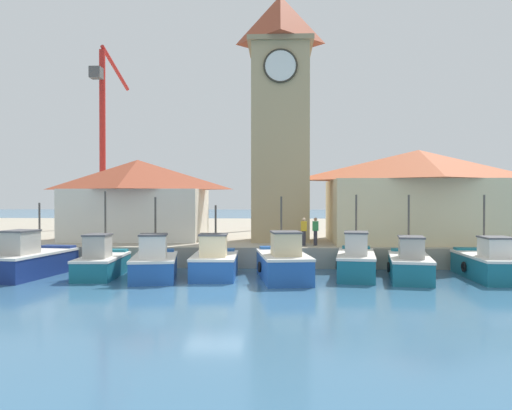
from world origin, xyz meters
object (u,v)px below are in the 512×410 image
(port_crane_far, at_px, (103,160))
(dock_worker_near_tower, at_px, (304,231))
(fishing_boat_mid_left, at_px, (154,263))
(dock_worker_along_quay, at_px, (315,231))
(fishing_boat_left_inner, at_px, (102,262))
(port_crane_near, at_px, (281,155))
(warehouse_left, at_px, (138,198))
(fishing_boat_far_right, at_px, (489,264))
(fishing_boat_right_inner, at_px, (356,261))
(fishing_boat_right_outer, at_px, (410,264))
(fishing_boat_mid_right, at_px, (283,263))
(fishing_boat_center, at_px, (215,262))
(warehouse_right, at_px, (419,195))
(fishing_boat_left_outer, at_px, (30,261))
(clock_tower, at_px, (280,112))

(port_crane_far, xyz_separation_m, dock_worker_near_tower, (17.64, -16.43, -5.47))
(fishing_boat_mid_left, bearing_deg, dock_worker_along_quay, 32.78)
(fishing_boat_left_inner, xyz_separation_m, port_crane_near, (9.07, 21.23, 7.15))
(fishing_boat_left_inner, bearing_deg, warehouse_left, 94.32)
(fishing_boat_far_right, xyz_separation_m, dock_worker_near_tower, (-8.74, 4.36, 1.27))
(fishing_boat_right_inner, distance_m, fishing_boat_right_outer, 2.55)
(fishing_boat_mid_right, bearing_deg, fishing_boat_right_outer, 4.08)
(port_crane_near, distance_m, port_crane_far, 16.45)
(fishing_boat_center, xyz_separation_m, warehouse_right, (11.98, 7.34, 3.37))
(warehouse_left, distance_m, port_crane_far, 14.44)
(fishing_boat_center, bearing_deg, fishing_boat_mid_left, -168.42)
(fishing_boat_far_right, bearing_deg, warehouse_right, 100.85)
(fishing_boat_left_outer, xyz_separation_m, fishing_boat_right_outer, (18.70, 0.05, -0.07))
(fishing_boat_left_outer, relative_size, fishing_boat_right_outer, 1.04)
(fishing_boat_left_outer, height_order, fishing_boat_mid_right, fishing_boat_mid_right)
(fishing_boat_left_inner, bearing_deg, fishing_boat_far_right, 0.42)
(port_crane_near, bearing_deg, port_crane_far, -178.95)
(port_crane_near, xyz_separation_m, port_crane_far, (-16.44, -0.30, -0.40))
(fishing_boat_right_inner, height_order, fishing_boat_right_outer, fishing_boat_right_inner)
(fishing_boat_center, height_order, port_crane_near, port_crane_near)
(warehouse_left, xyz_separation_m, port_crane_near, (9.73, 12.57, 3.97))
(fishing_boat_mid_right, distance_m, port_crane_near, 22.86)
(fishing_boat_mid_right, height_order, warehouse_right, warehouse_right)
(fishing_boat_mid_right, bearing_deg, fishing_boat_center, 170.61)
(clock_tower, distance_m, dock_worker_along_quay, 8.32)
(warehouse_right, bearing_deg, warehouse_left, 176.01)
(warehouse_right, bearing_deg, clock_tower, 177.12)
(warehouse_right, bearing_deg, fishing_boat_center, -148.48)
(clock_tower, height_order, warehouse_right, clock_tower)
(fishing_boat_mid_left, height_order, fishing_boat_far_right, fishing_boat_far_right)
(fishing_boat_mid_right, distance_m, fishing_boat_right_inner, 3.76)
(fishing_boat_mid_right, xyz_separation_m, fishing_boat_right_inner, (3.62, 1.01, -0.03))
(fishing_boat_mid_right, height_order, dock_worker_along_quay, fishing_boat_mid_right)
(fishing_boat_right_outer, distance_m, port_crane_near, 23.28)
(dock_worker_along_quay, bearing_deg, fishing_boat_mid_right, -110.18)
(fishing_boat_far_right, height_order, clock_tower, clock_tower)
(fishing_boat_right_outer, height_order, clock_tower, clock_tower)
(warehouse_left, distance_m, port_crane_near, 16.38)
(fishing_boat_right_inner, distance_m, dock_worker_along_quay, 4.71)
(fishing_boat_far_right, xyz_separation_m, warehouse_left, (-19.66, 8.52, 3.16))
(fishing_boat_mid_left, height_order, fishing_boat_right_inner, fishing_boat_right_inner)
(port_crane_near, bearing_deg, warehouse_right, -58.30)
(fishing_boat_mid_right, relative_size, clock_tower, 0.30)
(fishing_boat_right_outer, relative_size, warehouse_right, 0.46)
(port_crane_far, bearing_deg, fishing_boat_right_outer, -43.03)
(fishing_boat_mid_left, bearing_deg, dock_worker_near_tower, 33.99)
(fishing_boat_mid_right, relative_size, dock_worker_along_quay, 3.21)
(fishing_boat_center, bearing_deg, dock_worker_near_tower, 43.95)
(fishing_boat_left_outer, distance_m, fishing_boat_mid_right, 12.61)
(fishing_boat_center, xyz_separation_m, clock_tower, (3.27, 7.78, 8.70))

